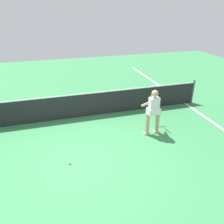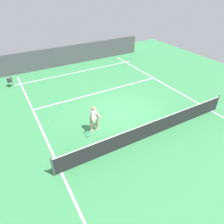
# 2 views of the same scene
# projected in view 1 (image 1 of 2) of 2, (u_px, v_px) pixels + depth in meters

# --- Properties ---
(ground_plane) EXTENTS (25.71, 25.71, 0.00)m
(ground_plane) POSITION_uv_depth(u_px,v_px,m) (86.00, 157.00, 6.46)
(ground_plane) COLOR #38844C
(court_net) EXTENTS (10.40, 0.08, 1.03)m
(court_net) POSITION_uv_depth(u_px,v_px,m) (73.00, 106.00, 8.46)
(court_net) COLOR #4C4C51
(court_net) RESTS_ON ground
(tennis_player) EXTENTS (0.76, 0.95, 1.55)m
(tennis_player) POSITION_uv_depth(u_px,v_px,m) (153.00, 110.00, 7.29)
(tennis_player) COLOR tan
(tennis_player) RESTS_ON ground
(tennis_ball_mid) EXTENTS (0.07, 0.07, 0.07)m
(tennis_ball_mid) POSITION_uv_depth(u_px,v_px,m) (70.00, 163.00, 6.17)
(tennis_ball_mid) COLOR #D1E533
(tennis_ball_mid) RESTS_ON ground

